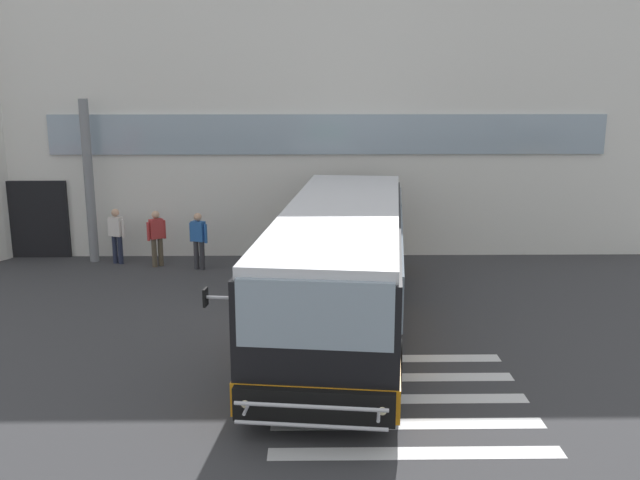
{
  "coord_description": "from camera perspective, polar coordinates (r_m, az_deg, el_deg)",
  "views": [
    {
      "loc": [
        0.44,
        -15.31,
        5.38
      ],
      "look_at": [
        0.69,
        1.64,
        1.5
      ],
      "focal_mm": 39.05,
      "sensor_mm": 36.0,
      "label": 1
    }
  ],
  "objects": [
    {
      "name": "passenger_by_doorway",
      "position": [
        21.05,
        -13.25,
        0.34
      ],
      "size": [
        0.49,
        0.4,
        1.68
      ],
      "color": "#4C4233",
      "rests_on": "ground"
    },
    {
      "name": "bay_paint_stripes",
      "position": [
        12.44,
        6.62,
        -12.81
      ],
      "size": [
        4.4,
        3.96,
        0.01
      ],
      "color": "silver",
      "rests_on": "ground"
    },
    {
      "name": "passenger_at_curb_edge",
      "position": [
        20.46,
        -9.92,
        0.14
      ],
      "size": [
        0.54,
        0.36,
        1.68
      ],
      "color": "#2D2D33",
      "rests_on": "ground"
    },
    {
      "name": "bus_main_foreground",
      "position": [
        15.47,
        1.8,
        -2.27
      ],
      "size": [
        4.27,
        11.33,
        2.7
      ],
      "color": "black",
      "rests_on": "ground"
    },
    {
      "name": "passenger_near_column",
      "position": [
        21.69,
        -16.33,
        0.53
      ],
      "size": [
        0.55,
        0.35,
        1.68
      ],
      "color": "#1E2338",
      "rests_on": "ground"
    },
    {
      "name": "terminal_building",
      "position": [
        27.0,
        -3.3,
        10.37
      ],
      "size": [
        24.7,
        13.8,
        8.41
      ],
      "color": "silver",
      "rests_on": "ground"
    },
    {
      "name": "ground_plane",
      "position": [
        16.23,
        -2.36,
        -6.51
      ],
      "size": [
        80.0,
        90.0,
        0.02
      ],
      "primitive_type": "cube",
      "color": "#353538",
      "rests_on": "ground"
    },
    {
      "name": "entry_support_column",
      "position": [
        21.93,
        -18.4,
        4.54
      ],
      "size": [
        0.28,
        0.28,
        4.88
      ],
      "primitive_type": "cylinder",
      "color": "slate",
      "rests_on": "ground"
    }
  ]
}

